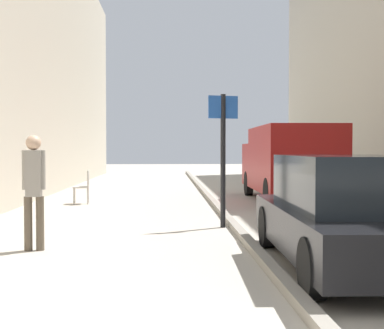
% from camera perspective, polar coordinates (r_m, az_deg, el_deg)
% --- Properties ---
extents(ground_plane, '(80.00, 80.00, 0.00)m').
position_cam_1_polar(ground_plane, '(13.90, -3.93, -4.65)').
color(ground_plane, '#A8A093').
extents(kerb_strip, '(0.16, 40.00, 0.12)m').
position_cam_1_polar(kerb_strip, '(13.95, 2.58, -4.38)').
color(kerb_strip, gray).
rests_on(kerb_strip, ground_plane).
extents(pedestrian_main_foreground, '(0.35, 0.23, 1.74)m').
position_cam_1_polar(pedestrian_main_foreground, '(8.25, -16.81, -2.05)').
color(pedestrian_main_foreground, brown).
rests_on(pedestrian_main_foreground, ground_plane).
extents(delivery_van, '(2.10, 5.59, 2.17)m').
position_cam_1_polar(delivery_van, '(15.61, 10.44, 0.35)').
color(delivery_van, maroon).
rests_on(delivery_van, ground_plane).
extents(parked_car, '(1.95, 4.25, 1.45)m').
position_cam_1_polar(parked_car, '(7.08, 16.67, -5.04)').
color(parked_car, black).
rests_on(parked_car, ground_plane).
extents(street_sign_post, '(0.59, 0.17, 2.60)m').
position_cam_1_polar(street_sign_post, '(10.23, 3.39, 1.75)').
color(street_sign_post, black).
rests_on(street_sign_post, ground_plane).
extents(cafe_chair_near_window, '(0.48, 0.48, 0.94)m').
position_cam_1_polar(cafe_chair_near_window, '(15.00, -11.63, -2.13)').
color(cafe_chair_near_window, '#B7B2A8').
rests_on(cafe_chair_near_window, ground_plane).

